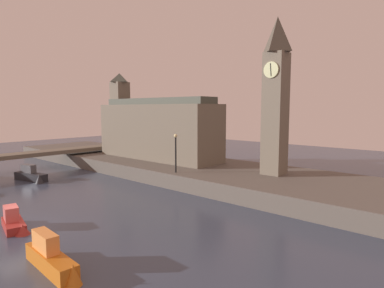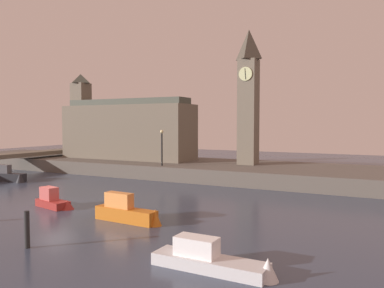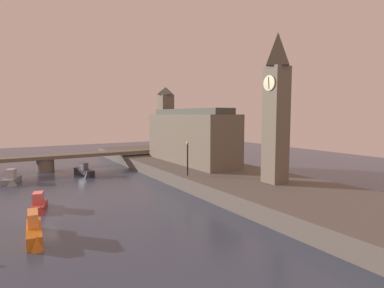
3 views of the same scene
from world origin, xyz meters
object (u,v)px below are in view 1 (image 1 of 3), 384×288
boat_barge_dark (32,176)px  clock_tower (276,94)px  parliament_hall (155,128)px  streetlamp (176,148)px  boat_patrol_orange (53,259)px  boat_dinghy_red (15,223)px

boat_barge_dark → clock_tower: bearing=33.4°
parliament_hall → boat_barge_dark: size_ratio=3.66×
streetlamp → boat_patrol_orange: (7.48, -16.11, -3.29)m
boat_patrol_orange → boat_dinghy_red: boat_patrol_orange is taller
parliament_hall → boat_dinghy_red: size_ratio=4.97×
clock_tower → boat_barge_dark: 27.00m
boat_patrol_orange → boat_dinghy_red: bearing=172.9°
parliament_hall → clock_tower: bearing=1.5°
clock_tower → boat_dinghy_red: size_ratio=4.13×
boat_dinghy_red → boat_patrol_orange: bearing=-7.1°
clock_tower → parliament_hall: clock_tower is taller
clock_tower → boat_barge_dark: clock_tower is taller
parliament_hall → boat_barge_dark: 15.22m
parliament_hall → streetlamp: parliament_hall is taller
boat_patrol_orange → boat_barge_dark: size_ratio=0.98×
streetlamp → boat_dinghy_red: (0.31, -15.22, -3.43)m
clock_tower → boat_barge_dark: bearing=-146.6°
streetlamp → boat_barge_dark: bearing=-148.5°
parliament_hall → boat_patrol_orange: size_ratio=3.75×
parliament_hall → boat_patrol_orange: bearing=-52.5°
streetlamp → boat_patrol_orange: 18.07m
boat_barge_dark → boat_patrol_orange: bearing=-20.0°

